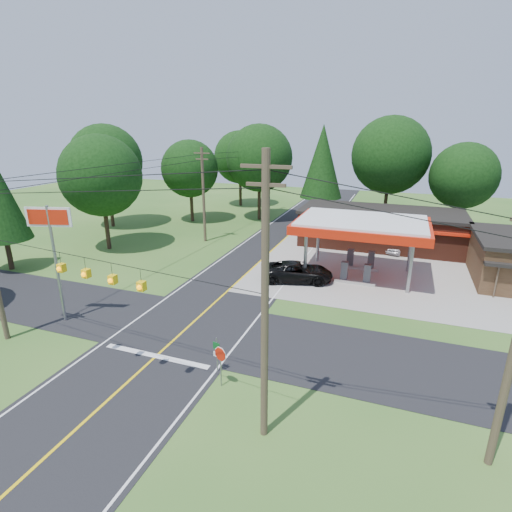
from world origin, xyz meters
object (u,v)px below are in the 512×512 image
(suv_car, at_px, (297,272))
(big_stop_sign, at_px, (51,236))
(octagonal_stop_sign, at_px, (220,357))
(gas_canopy, at_px, (362,227))
(sedan_car, at_px, (398,246))

(suv_car, xyz_separation_m, big_stop_sign, (-12.50, -12.01, 4.97))
(octagonal_stop_sign, bearing_deg, big_stop_sign, 167.65)
(gas_canopy, xyz_separation_m, big_stop_sign, (-17.00, -15.01, 1.49))
(suv_car, bearing_deg, gas_canopy, -70.98)
(gas_canopy, bearing_deg, sedan_car, 69.44)
(gas_canopy, height_order, suv_car, gas_canopy)
(sedan_car, bearing_deg, gas_canopy, -92.15)
(suv_car, relative_size, big_stop_sign, 0.75)
(suv_car, relative_size, sedan_car, 1.52)
(gas_canopy, bearing_deg, suv_car, -146.31)
(big_stop_sign, distance_m, octagonal_stop_sign, 13.45)
(gas_canopy, relative_size, octagonal_stop_sign, 4.85)
(sedan_car, xyz_separation_m, octagonal_stop_sign, (-7.50, -25.75, 0.98))
(big_stop_sign, height_order, octagonal_stop_sign, big_stop_sign)
(suv_car, distance_m, sedan_car, 13.31)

